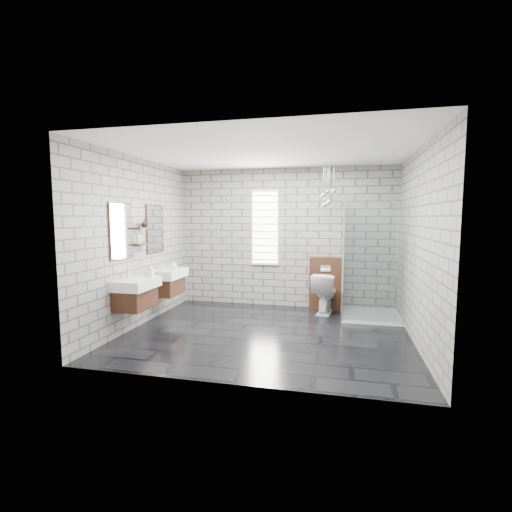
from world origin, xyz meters
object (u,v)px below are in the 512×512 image
(toilet, at_px, (325,293))
(vanity_right, at_px, (166,274))
(cistern_panel, at_px, (325,283))
(shower_enclosure, at_px, (365,290))
(vanity_left, at_px, (134,285))

(toilet, bearing_deg, vanity_right, 25.88)
(toilet, bearing_deg, cistern_panel, -83.41)
(vanity_right, bearing_deg, cistern_panel, 23.86)
(shower_enclosure, bearing_deg, vanity_left, -153.40)
(vanity_left, bearing_deg, vanity_right, 90.00)
(vanity_left, xyz_separation_m, toilet, (2.71, 1.97, -0.39))
(vanity_left, xyz_separation_m, vanity_right, (0.00, 1.03, 0.00))
(vanity_right, bearing_deg, toilet, 19.28)
(shower_enclosure, bearing_deg, toilet, 159.14)
(vanity_left, height_order, shower_enclosure, shower_enclosure)
(vanity_right, distance_m, shower_enclosure, 3.48)
(vanity_right, distance_m, toilet, 2.89)
(cistern_panel, height_order, shower_enclosure, shower_enclosure)
(vanity_right, bearing_deg, shower_enclosure, 11.28)
(cistern_panel, bearing_deg, vanity_left, -140.60)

